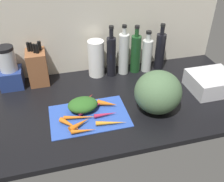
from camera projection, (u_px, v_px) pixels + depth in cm
name	position (u px, v px, depth cm)	size (l,w,h in cm)	color
ground_plane	(107.00, 102.00, 146.52)	(170.00, 80.00, 3.00)	black
wall_back	(92.00, 26.00, 159.10)	(170.00, 3.00, 60.00)	beige
cutting_board	(89.00, 116.00, 133.85)	(40.68, 27.02, 0.80)	#2D51B7
carrot_0	(106.00, 114.00, 132.53)	(2.15, 2.15, 12.40)	#B2264C
carrot_1	(103.00, 104.00, 139.55)	(2.12, 2.12, 14.23)	red
carrot_2	(81.00, 117.00, 130.80)	(2.01, 2.01, 17.46)	orange
carrot_3	(111.00, 123.00, 127.11)	(2.24, 2.24, 15.66)	orange
carrot_4	(107.00, 104.00, 139.16)	(3.26, 3.26, 10.65)	orange
carrot_5	(83.00, 107.00, 136.18)	(3.49, 3.49, 12.96)	#B2264C
carrot_6	(70.00, 124.00, 125.78)	(2.78, 2.78, 12.23)	orange
carrot_7	(94.00, 103.00, 140.67)	(2.19, 2.19, 15.33)	orange
carrot_8	(93.00, 107.00, 136.72)	(3.48, 3.48, 17.71)	#B2264C
carrot_9	(87.00, 100.00, 141.83)	(3.07, 3.07, 13.15)	red
carrot_10	(84.00, 131.00, 122.48)	(2.21, 2.21, 12.02)	orange
carrot_11	(80.00, 124.00, 125.90)	(3.00, 3.00, 12.11)	orange
carrot_greens_pile	(83.00, 105.00, 135.41)	(15.97, 12.28, 6.76)	#2D6023
winter_squash	(158.00, 92.00, 132.36)	(24.83, 23.85, 22.85)	#4C6B47
knife_block	(38.00, 67.00, 155.43)	(11.40, 14.11, 26.50)	brown
blender_appliance	(10.00, 70.00, 151.26)	(13.29, 13.29, 26.26)	navy
paper_towel_roll	(96.00, 59.00, 162.28)	(10.23, 10.23, 23.71)	white
bottle_0	(111.00, 56.00, 160.83)	(5.84, 5.84, 33.48)	black
bottle_1	(124.00, 54.00, 163.25)	(6.57, 6.57, 32.98)	silver
bottle_2	(136.00, 53.00, 165.51)	(6.55, 6.55, 31.77)	#19421E
bottle_3	(147.00, 55.00, 167.20)	(6.60, 6.60, 27.85)	silver
bottle_4	(160.00, 51.00, 168.88)	(6.38, 6.38, 31.36)	black
dish_rack	(211.00, 82.00, 151.94)	(25.47, 22.59, 10.05)	silver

